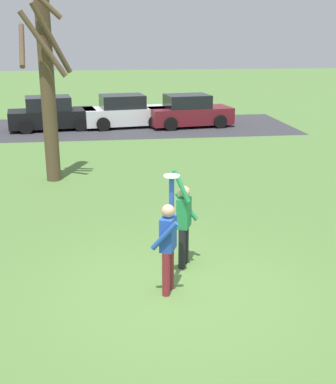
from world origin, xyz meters
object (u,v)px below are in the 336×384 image
person_defender (184,219)px  parked_car_white (125,112)px  parked_car_black (51,114)px  bare_tree_tall (46,73)px  person_catcher (168,241)px  parked_car_maroon (189,112)px  frisbee_disc (172,176)px

person_defender → parked_car_white: size_ratio=0.47×
parked_car_black → parked_car_white: same height
parked_car_black → bare_tree_tall: (0.83, -9.17, 2.58)m
person_catcher → person_defender: size_ratio=1.02×
parked_car_maroon → parked_car_black: bearing=171.0°
person_defender → frisbee_disc: frisbee_disc is taller
bare_tree_tall → frisbee_disc: bearing=-69.7°
frisbee_disc → bare_tree_tall: size_ratio=0.04×
person_catcher → bare_tree_tall: 8.36m
parked_car_black → bare_tree_tall: 9.56m
parked_car_black → parked_car_white: 3.58m
person_catcher → bare_tree_tall: bare_tree_tall is taller
person_defender → frisbee_disc: 1.43m
person_defender → bare_tree_tall: (-3.08, 6.56, 2.33)m
parked_car_maroon → bare_tree_tall: 11.15m
person_defender → bare_tree_tall: bearing=-131.3°
frisbee_disc → parked_car_maroon: 16.83m
person_defender → frisbee_disc: size_ratio=7.33×
parked_car_black → parked_car_maroon: 6.78m
parked_car_maroon → person_defender: bearing=-108.6°
bare_tree_tall → parked_car_white: bearing=73.8°
frisbee_disc → parked_car_white: frisbee_disc is taller
parked_car_white → parked_car_maroon: 3.23m
parked_car_white → parked_car_maroon: (3.21, -0.34, 0.00)m
person_defender → parked_car_maroon: person_defender is taller
parked_car_maroon → bare_tree_tall: bearing=-131.4°
frisbee_disc → parked_car_white: (0.02, 16.80, -1.37)m
person_defender → bare_tree_tall: bare_tree_tall is taller
parked_car_white → bare_tree_tall: bare_tree_tall is taller
person_defender → parked_car_black: person_defender is taller
person_defender → parked_car_maroon: bearing=-166.9°
person_catcher → parked_car_white: size_ratio=0.48×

